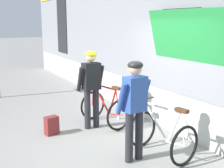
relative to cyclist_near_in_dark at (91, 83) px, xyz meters
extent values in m
plane|color=gray|center=(-0.17, -1.03, -1.05)|extent=(80.00, 80.00, 0.00)
cube|color=black|center=(1.41, -1.24, 1.20)|extent=(0.04, 1.10, 0.80)
cube|color=black|center=(1.43, 6.03, 1.20)|extent=(0.03, 1.10, 2.29)
cylinder|color=#232328|center=(-0.11, -0.01, -0.60)|extent=(0.14, 0.14, 0.90)
cylinder|color=#232328|center=(0.11, 0.00, -0.60)|extent=(0.14, 0.14, 0.90)
cube|color=black|center=(0.00, 0.00, 0.15)|extent=(0.40, 0.27, 0.60)
cylinder|color=black|center=(-0.26, 0.02, 0.10)|extent=(0.11, 0.26, 0.56)
cylinder|color=black|center=(0.26, 0.05, 0.10)|extent=(0.11, 0.26, 0.56)
sphere|color=beige|center=(0.00, 0.00, 0.58)|extent=(0.22, 0.22, 0.22)
ellipsoid|color=yellow|center=(0.00, 0.00, 0.64)|extent=(0.27, 0.29, 0.14)
cylinder|color=#232328|center=(-0.14, -1.87, -0.60)|extent=(0.14, 0.14, 0.90)
cylinder|color=#232328|center=(0.08, -1.84, -0.60)|extent=(0.14, 0.14, 0.90)
cube|color=#2D4C9E|center=(-0.03, -1.85, 0.15)|extent=(0.41, 0.29, 0.60)
cylinder|color=#2D4C9E|center=(-0.30, -1.85, 0.10)|extent=(0.12, 0.27, 0.56)
cylinder|color=#2D4C9E|center=(0.22, -1.78, 0.10)|extent=(0.12, 0.27, 0.56)
sphere|color=tan|center=(-0.03, -1.85, 0.58)|extent=(0.22, 0.22, 0.22)
ellipsoid|color=black|center=(-0.03, -1.85, 0.64)|extent=(0.29, 0.31, 0.14)
torus|color=black|center=(0.28, 0.55, -0.70)|extent=(0.71, 0.18, 0.71)
torus|color=black|center=(0.47, -0.45, -0.70)|extent=(0.71, 0.18, 0.71)
cylinder|color=red|center=(0.34, 0.20, -0.45)|extent=(0.16, 0.64, 0.63)
cylinder|color=red|center=(0.36, 0.09, -0.15)|extent=(0.20, 0.84, 0.04)
cylinder|color=red|center=(0.42, -0.21, -0.45)|extent=(0.09, 0.28, 0.62)
cylinder|color=red|center=(0.43, -0.27, -0.73)|extent=(0.09, 0.36, 0.08)
cylinder|color=red|center=(0.45, -0.39, -0.42)|extent=(0.05, 0.15, 0.56)
cylinder|color=red|center=(0.28, 0.53, -0.42)|extent=(0.05, 0.09, 0.55)
cylinder|color=black|center=(0.29, 0.50, -0.09)|extent=(0.48, 0.11, 0.02)
cube|color=#4C2D19|center=(0.45, -0.36, -0.10)|extent=(0.14, 0.25, 0.06)
torus|color=black|center=(0.42, -1.43, -0.70)|extent=(0.71, 0.17, 0.71)
torus|color=black|center=(0.59, -2.43, -0.70)|extent=(0.71, 0.17, 0.71)
cylinder|color=white|center=(0.48, -1.78, -0.45)|extent=(0.15, 0.64, 0.63)
cylinder|color=white|center=(0.50, -1.89, -0.15)|extent=(0.18, 0.84, 0.04)
cylinder|color=white|center=(0.55, -2.20, -0.45)|extent=(0.09, 0.28, 0.62)
cylinder|color=white|center=(0.56, -2.26, -0.73)|extent=(0.09, 0.36, 0.08)
cylinder|color=white|center=(0.58, -2.37, -0.42)|extent=(0.05, 0.15, 0.56)
cylinder|color=white|center=(0.43, -1.45, -0.42)|extent=(0.05, 0.09, 0.55)
cylinder|color=black|center=(0.43, -1.48, -0.09)|extent=(0.48, 0.11, 0.02)
cube|color=#4C2D19|center=(0.58, -2.34, -0.10)|extent=(0.14, 0.25, 0.06)
cube|color=maroon|center=(-0.94, 0.02, -0.85)|extent=(0.31, 0.24, 0.40)
cylinder|color=silver|center=(0.84, 0.23, -0.94)|extent=(0.07, 0.07, 0.24)
camera|label=1|loc=(-2.70, -6.01, 1.36)|focal=48.26mm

